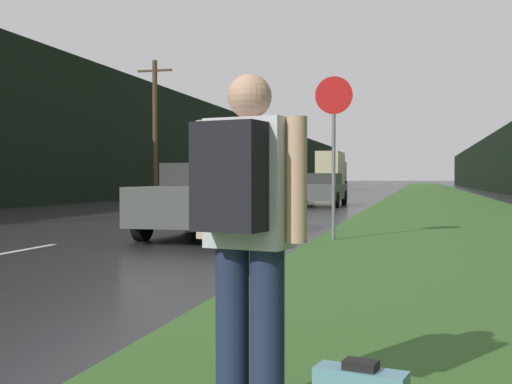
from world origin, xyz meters
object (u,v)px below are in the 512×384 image
object	(u,v)px
car_passing_far	(320,189)
delivery_truck	(332,170)
stop_sign	(334,139)
hitchhiker_with_backpack	(246,225)
car_passing_near	(212,199)

from	to	relation	value
car_passing_far	delivery_truck	size ratio (longest dim) A/B	0.58
stop_sign	hitchhiker_with_backpack	world-z (taller)	stop_sign
hitchhiker_with_backpack	delivery_truck	xyz separation A→B (m)	(-7.82, 61.53, 1.01)
car_passing_near	delivery_truck	distance (m)	51.99
hitchhiker_with_backpack	car_passing_near	xyz separation A→B (m)	(-3.39, 9.74, -0.21)
car_passing_far	stop_sign	bearing A→B (deg)	99.62
stop_sign	hitchhiker_with_backpack	distance (m)	9.44
stop_sign	hitchhiker_with_backpack	size ratio (longest dim) A/B	1.85
car_passing_far	delivery_truck	world-z (taller)	delivery_truck
car_passing_near	car_passing_far	xyz separation A→B (m)	(-0.00, 14.89, -0.05)
stop_sign	delivery_truck	world-z (taller)	delivery_truck
hitchhiker_with_backpack	car_passing_far	distance (m)	24.87
hitchhiker_with_backpack	car_passing_far	bearing A→B (deg)	110.22
delivery_truck	hitchhiker_with_backpack	bearing A→B (deg)	-82.76
stop_sign	car_passing_near	distance (m)	2.88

